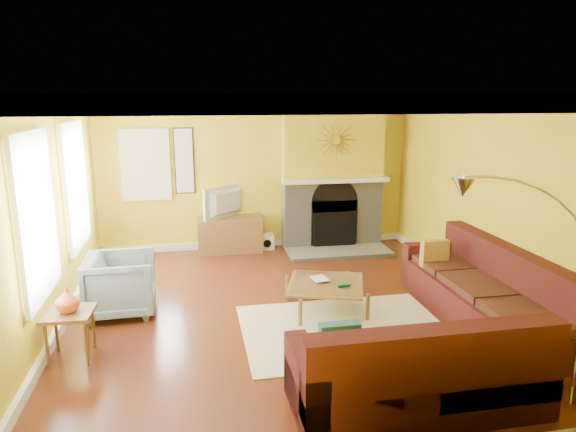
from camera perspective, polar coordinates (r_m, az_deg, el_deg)
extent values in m
cube|color=maroon|center=(6.70, -0.04, -10.57)|extent=(5.50, 6.00, 0.02)
cube|color=white|center=(6.14, -0.05, 13.37)|extent=(5.50, 6.00, 0.02)
cube|color=yellow|center=(9.21, -3.57, 4.79)|extent=(5.50, 0.02, 2.70)
cube|color=yellow|center=(3.50, 9.36, -9.54)|extent=(5.50, 0.02, 2.70)
cube|color=yellow|center=(6.38, -25.18, -0.21)|extent=(0.02, 6.00, 2.70)
cube|color=yellow|center=(7.31, 21.74, 1.67)|extent=(0.02, 6.00, 2.70)
cube|color=white|center=(7.59, -22.67, 3.14)|extent=(0.06, 1.22, 1.72)
cube|color=white|center=(5.78, -26.35, -0.10)|extent=(0.06, 1.22, 1.72)
cube|color=white|center=(9.09, -15.56, 5.49)|extent=(0.82, 0.06, 1.22)
cube|color=white|center=(9.07, -11.46, 6.01)|extent=(0.34, 0.04, 1.14)
cube|color=white|center=(9.06, 5.33, 3.98)|extent=(1.92, 0.22, 0.08)
cube|color=gray|center=(9.05, 5.71, -3.99)|extent=(1.80, 0.70, 0.06)
cube|color=beige|center=(6.23, 6.34, -12.42)|extent=(2.40, 1.80, 0.02)
cube|color=brown|center=(9.13, -6.52, -2.05)|extent=(1.11, 0.50, 0.61)
imported|color=black|center=(8.99, -6.62, 1.53)|extent=(0.82, 0.70, 0.55)
cube|color=white|center=(9.27, -2.45, -2.85)|extent=(0.26, 0.26, 0.26)
imported|color=gray|center=(6.83, -18.05, -7.24)|extent=(0.86, 0.84, 0.77)
imported|color=orange|center=(5.79, -23.31, -8.57)|extent=(0.29, 0.29, 0.26)
imported|color=white|center=(6.66, 2.82, -7.10)|extent=(0.22, 0.28, 0.02)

